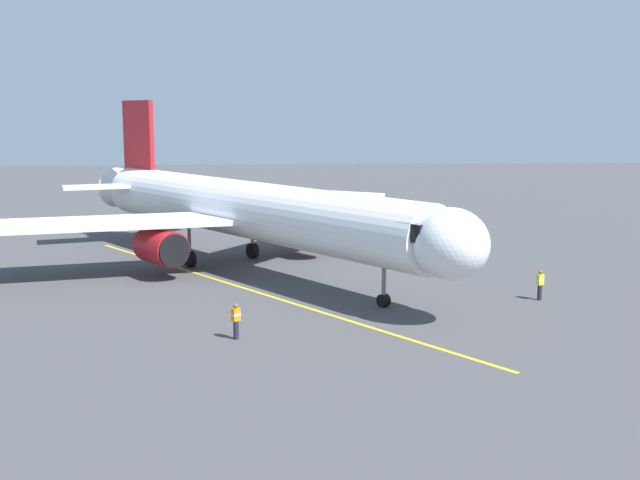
# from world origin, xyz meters

# --- Properties ---
(ground_plane) EXTENTS (220.00, 220.00, 0.00)m
(ground_plane) POSITION_xyz_m (0.00, 0.00, 0.00)
(ground_plane) COLOR #424244
(apron_lead_in_line) EXTENTS (22.94, 33.04, 0.01)m
(apron_lead_in_line) POSITION_xyz_m (0.76, 5.80, 0.01)
(apron_lead_in_line) COLOR yellow
(apron_lead_in_line) RESTS_ON ground
(airplane) EXTENTS (30.99, 35.24, 11.50)m
(airplane) POSITION_xyz_m (0.92, -0.44, 4.00)
(airplane) COLOR white
(airplane) RESTS_ON ground
(ground_crew_marshaller) EXTENTS (0.47, 0.40, 1.71)m
(ground_crew_marshaller) POSITION_xyz_m (-15.97, 10.09, 0.89)
(ground_crew_marshaller) COLOR #23232D
(ground_crew_marshaller) RESTS_ON ground
(ground_crew_wing_walker) EXTENTS (0.47, 0.45, 1.71)m
(ground_crew_wing_walker) POSITION_xyz_m (0.95, 16.47, 0.89)
(ground_crew_wing_walker) COLOR #23232D
(ground_crew_wing_walker) RESTS_ON ground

